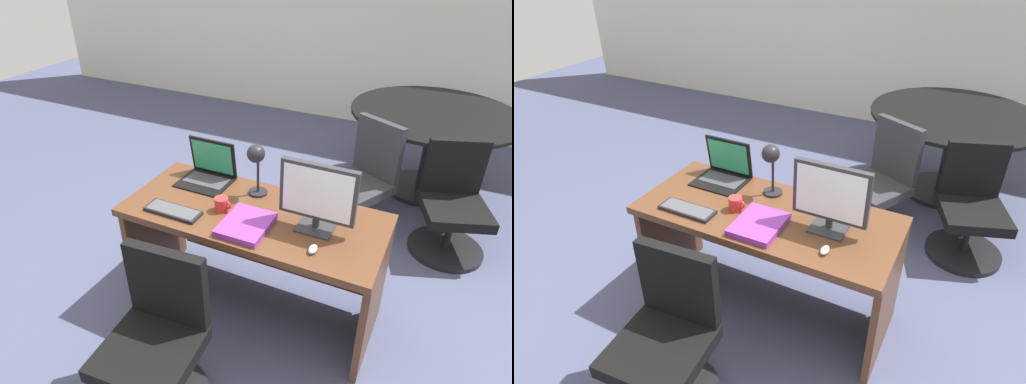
% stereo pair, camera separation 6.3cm
% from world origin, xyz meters
% --- Properties ---
extents(ground, '(12.00, 12.00, 0.00)m').
position_xyz_m(ground, '(0.00, 1.50, 0.00)').
color(ground, '#474C6B').
extents(back_wall, '(10.00, 0.10, 2.80)m').
position_xyz_m(back_wall, '(0.00, 3.57, 1.40)').
color(back_wall, silver).
rests_on(back_wall, ground).
extents(desk, '(1.55, 0.68, 0.75)m').
position_xyz_m(desk, '(0.00, 0.04, 0.54)').
color(desk, '#56331E').
rests_on(desk, ground).
extents(monitor, '(0.42, 0.16, 0.40)m').
position_xyz_m(monitor, '(0.38, -0.00, 0.97)').
color(monitor, '#2D2D33').
rests_on(monitor, desk).
extents(laptop, '(0.33, 0.28, 0.27)m').
position_xyz_m(laptop, '(-0.44, 0.24, 0.83)').
color(laptop, black).
rests_on(laptop, desk).
extents(keyboard, '(0.34, 0.12, 0.02)m').
position_xyz_m(keyboard, '(-0.42, -0.21, 0.76)').
color(keyboard, black).
rests_on(keyboard, desk).
extents(mouse, '(0.04, 0.08, 0.03)m').
position_xyz_m(mouse, '(0.44, -0.20, 0.76)').
color(mouse, '#B7BABF').
rests_on(mouse, desk).
extents(desk_lamp, '(0.12, 0.14, 0.35)m').
position_xyz_m(desk_lamp, '(-0.07, 0.18, 0.99)').
color(desk_lamp, black).
rests_on(desk_lamp, desk).
extents(book, '(0.26, 0.32, 0.04)m').
position_xyz_m(book, '(0.03, -0.15, 0.76)').
color(book, purple).
rests_on(book, desk).
extents(coffee_mug, '(0.11, 0.08, 0.08)m').
position_xyz_m(coffee_mug, '(-0.18, -0.06, 0.79)').
color(coffee_mug, red).
rests_on(coffee_mug, desk).
extents(office_chair, '(0.56, 0.56, 0.87)m').
position_xyz_m(office_chair, '(-0.15, -0.81, 0.35)').
color(office_chair, black).
rests_on(office_chair, ground).
extents(meeting_table, '(1.46, 1.46, 0.80)m').
position_xyz_m(meeting_table, '(0.78, 2.06, 0.61)').
color(meeting_table, black).
rests_on(meeting_table, ground).
extents(meeting_chair_near, '(0.62, 0.63, 0.89)m').
position_xyz_m(meeting_chair_near, '(0.37, 1.28, 0.34)').
color(meeting_chair_near, black).
rests_on(meeting_chair_near, ground).
extents(meeting_chair_far, '(0.59, 0.60, 0.85)m').
position_xyz_m(meeting_chair_far, '(1.08, 1.23, 0.34)').
color(meeting_chair_far, black).
rests_on(meeting_chair_far, ground).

